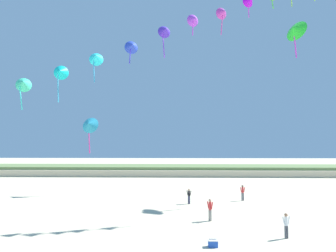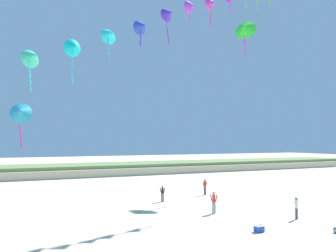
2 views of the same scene
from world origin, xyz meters
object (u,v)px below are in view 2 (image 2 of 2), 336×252
(person_near_right, at_px, (214,201))
(large_kite_mid_trail, at_px, (245,28))
(beach_cooler, at_px, (259,229))
(person_mid_center, at_px, (162,192))
(person_far_right, at_px, (296,207))
(beach_ball, at_px, (336,230))
(person_far_left, at_px, (205,186))
(large_kite_low_lead, at_px, (21,112))

(person_near_right, xyz_separation_m, large_kite_mid_trail, (11.12, 10.28, 18.41))
(beach_cooler, bearing_deg, person_mid_center, 93.99)
(large_kite_mid_trail, bearing_deg, person_far_right, -114.69)
(person_far_right, height_order, large_kite_mid_trail, large_kite_mid_trail)
(person_mid_center, height_order, beach_ball, person_mid_center)
(person_far_left, height_order, large_kite_low_lead, large_kite_low_lead)
(large_kite_low_lead, distance_m, large_kite_mid_trail, 27.20)
(beach_ball, bearing_deg, person_far_right, 79.73)
(large_kite_mid_trail, bearing_deg, beach_ball, -111.80)
(person_mid_center, xyz_separation_m, large_kite_mid_trail, (12.52, 3.51, 18.52))
(person_near_right, bearing_deg, large_kite_low_lead, 136.03)
(person_near_right, xyz_separation_m, person_mid_center, (-1.40, 6.77, -0.11))
(beach_ball, bearing_deg, beach_cooler, 151.96)
(person_mid_center, relative_size, person_far_right, 0.96)
(person_far_left, xyz_separation_m, beach_ball, (-0.76, -16.96, -0.78))
(large_kite_low_lead, height_order, beach_ball, large_kite_low_lead)
(person_mid_center, xyz_separation_m, beach_cooler, (0.89, -12.79, -0.68))
(person_near_right, relative_size, beach_ball, 4.77)
(person_far_right, xyz_separation_m, large_kite_mid_trail, (6.70, 14.57, 18.49))
(person_mid_center, distance_m, person_far_left, 6.17)
(person_mid_center, height_order, beach_cooler, person_mid_center)
(person_mid_center, height_order, person_far_left, person_far_left)
(person_mid_center, relative_size, large_kite_mid_trail, 0.33)
(person_far_right, height_order, beach_cooler, person_far_right)
(large_kite_mid_trail, bearing_deg, large_kite_low_lead, 173.34)
(person_far_right, relative_size, large_kite_low_lead, 0.34)
(person_far_right, bearing_deg, large_kite_mid_trail, 65.31)
(person_near_right, distance_m, beach_cooler, 6.10)
(person_far_right, height_order, beach_ball, person_far_right)
(beach_cooler, xyz_separation_m, beach_ball, (4.21, -2.24, -0.03))
(person_far_right, bearing_deg, beach_cooler, -160.54)
(beach_cooler, bearing_deg, beach_ball, -28.04)
(large_kite_low_lead, bearing_deg, beach_ball, -51.01)
(large_kite_low_lead, relative_size, large_kite_mid_trail, 1.01)
(person_mid_center, height_order, large_kite_mid_trail, large_kite_mid_trail)
(beach_ball, bearing_deg, person_far_left, 87.43)
(large_kite_low_lead, height_order, large_kite_mid_trail, large_kite_mid_trail)
(person_mid_center, bearing_deg, person_far_left, 18.21)
(person_mid_center, height_order, large_kite_low_lead, large_kite_low_lead)
(person_far_right, xyz_separation_m, large_kite_low_lead, (-18.08, 17.46, 7.63))
(person_far_left, relative_size, beach_cooler, 2.88)
(beach_ball, bearing_deg, large_kite_low_lead, 128.99)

